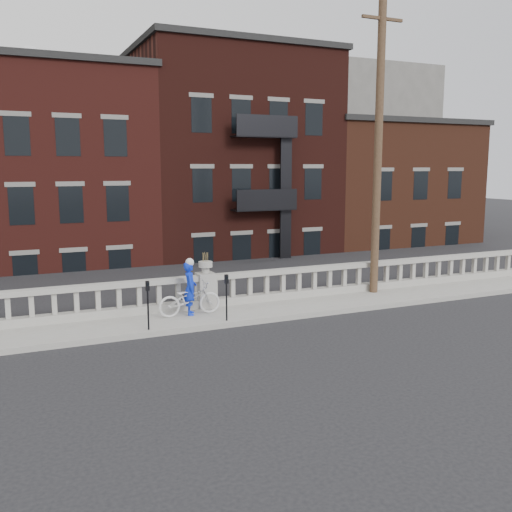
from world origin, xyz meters
The scene contains 10 objects.
ground centered at (0.00, 0.00, 0.00)m, with size 120.00×120.00×0.00m, color black.
sidewalk centered at (0.00, 3.00, 0.07)m, with size 32.00×2.20×0.15m, color gray.
balustrade centered at (0.00, 3.95, 0.64)m, with size 28.00×0.34×1.03m.
planter_pedestal centered at (0.00, 3.95, 0.83)m, with size 0.55×0.55×1.76m.
lower_level centered at (0.56, 23.04, 2.63)m, with size 80.00×44.00×20.80m.
utility_pole centered at (6.20, 3.60, 5.24)m, with size 1.60×0.28×10.00m.
parking_meter_b centered at (-2.29, 2.15, 1.00)m, with size 0.10×0.09×1.36m.
parking_meter_c centered at (0.01, 2.15, 1.00)m, with size 0.10×0.09×1.36m.
bicycle centered at (-0.78, 3.18, 0.65)m, with size 0.67×1.92×1.01m, color silver.
cyclist centered at (-0.73, 3.26, 0.96)m, with size 0.59×0.39×1.62m, color #0E2BD2.
Camera 1 is at (-5.78, -12.87, 4.57)m, focal length 40.00 mm.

